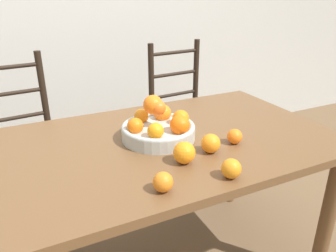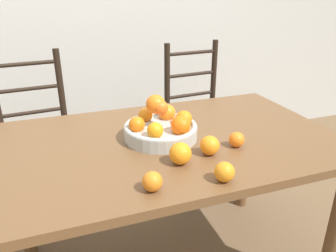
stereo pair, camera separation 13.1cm
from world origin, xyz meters
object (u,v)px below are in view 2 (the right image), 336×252
orange_loose_3 (237,140)px  orange_loose_1 (210,145)px  orange_loose_2 (180,153)px  chair_left (38,142)px  chair_right (199,120)px  fruit_bowl (161,126)px  orange_loose_4 (224,172)px  orange_loose_0 (152,181)px

orange_loose_3 → orange_loose_1: bearing=-169.8°
orange_loose_1 → orange_loose_2: bearing=-167.7°
chair_left → chair_right: 1.09m
orange_loose_2 → chair_right: (0.54, 0.99, -0.31)m
orange_loose_1 → orange_loose_2: size_ratio=0.92×
chair_right → fruit_bowl: bearing=-130.4°
orange_loose_3 → orange_loose_4: (-0.17, -0.22, 0.00)m
chair_right → orange_loose_4: bearing=-116.0°
chair_right → orange_loose_1: bearing=-117.8°
orange_loose_3 → fruit_bowl: bearing=144.7°
orange_loose_3 → orange_loose_4: size_ratio=0.91×
fruit_bowl → orange_loose_1: 0.25m
orange_loose_3 → orange_loose_2: bearing=-168.7°
orange_loose_0 → orange_loose_4: size_ratio=0.95×
fruit_bowl → orange_loose_0: size_ratio=4.76×
orange_loose_3 → chair_left: bearing=131.0°
chair_left → orange_loose_3: bearing=-54.3°
fruit_bowl → orange_loose_0: 0.40m
orange_loose_3 → chair_left: (-0.81, 0.94, -0.30)m
fruit_bowl → orange_loose_2: bearing=-91.6°
orange_loose_1 → orange_loose_3: size_ratio=1.22×
orange_loose_4 → chair_right: size_ratio=0.07×
chair_right → chair_left: bearing=175.3°
chair_left → fruit_bowl: bearing=-59.0°
orange_loose_1 → orange_loose_2: orange_loose_2 is taller
orange_loose_0 → chair_left: 1.23m
orange_loose_0 → orange_loose_3: size_ratio=1.05×
orange_loose_0 → chair_left: bearing=109.4°
orange_loose_2 → chair_right: chair_right is taller
orange_loose_4 → orange_loose_2: bearing=120.5°
fruit_bowl → orange_loose_1: bearing=-58.7°
orange_loose_1 → orange_loose_2: (-0.13, -0.03, 0.00)m
orange_loose_0 → orange_loose_2: bearing=41.7°
orange_loose_4 → orange_loose_0: bearing=173.4°
orange_loose_0 → chair_right: bearing=58.3°
orange_loose_0 → orange_loose_3: (0.42, 0.19, -0.00)m
fruit_bowl → chair_right: size_ratio=0.31×
orange_loose_2 → chair_left: size_ratio=0.08×
fruit_bowl → orange_loose_2: (-0.01, -0.24, -0.01)m
orange_loose_1 → orange_loose_3: bearing=10.2°
orange_loose_2 → chair_right: bearing=61.2°
fruit_bowl → orange_loose_2: 0.24m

